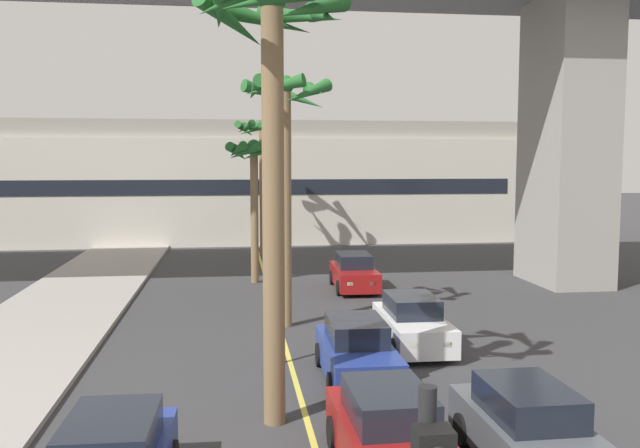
{
  "coord_description": "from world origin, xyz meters",
  "views": [
    {
      "loc": [
        -1.57,
        2.13,
        5.64
      ],
      "look_at": [
        0.0,
        14.0,
        4.5
      ],
      "focal_mm": 37.73,
      "sensor_mm": 36.0,
      "label": 1
    }
  ],
  "objects_px": {
    "car_queue_third": "(354,273)",
    "palm_tree_far_median": "(286,128)",
    "car_queue_sixth": "(530,433)",
    "palm_tree_mid_median": "(272,86)",
    "car_queue_second": "(412,324)",
    "palm_tree_farthest_median": "(254,165)",
    "traffic_light_median_far": "(274,268)",
    "car_queue_fourth": "(390,436)",
    "car_queue_fifth": "(357,352)",
    "palm_tree_near_median": "(262,148)"
  },
  "relations": [
    {
      "from": "car_queue_sixth",
      "to": "car_queue_third",
      "type": "bearing_deg",
      "value": 90.12
    },
    {
      "from": "car_queue_second",
      "to": "palm_tree_far_median",
      "type": "xyz_separation_m",
      "value": [
        -3.55,
        3.06,
        5.98
      ]
    },
    {
      "from": "car_queue_sixth",
      "to": "palm_tree_far_median",
      "type": "xyz_separation_m",
      "value": [
        -3.49,
        11.27,
        5.98
      ]
    },
    {
      "from": "palm_tree_far_median",
      "to": "palm_tree_mid_median",
      "type": "bearing_deg",
      "value": -96.61
    },
    {
      "from": "palm_tree_far_median",
      "to": "car_queue_second",
      "type": "bearing_deg",
      "value": -40.79
    },
    {
      "from": "car_queue_sixth",
      "to": "palm_tree_mid_median",
      "type": "xyz_separation_m",
      "value": [
        -4.46,
        2.87,
        6.43
      ]
    },
    {
      "from": "car_queue_second",
      "to": "car_queue_fifth",
      "type": "height_order",
      "value": "same"
    },
    {
      "from": "palm_tree_near_median",
      "to": "palm_tree_farthest_median",
      "type": "xyz_separation_m",
      "value": [
        -0.79,
        -9.03,
        -0.97
      ]
    },
    {
      "from": "car_queue_fourth",
      "to": "car_queue_fifth",
      "type": "height_order",
      "value": "same"
    },
    {
      "from": "car_queue_second",
      "to": "traffic_light_median_far",
      "type": "xyz_separation_m",
      "value": [
        -4.25,
        -1.33,
        1.99
      ]
    },
    {
      "from": "car_queue_fifth",
      "to": "traffic_light_median_far",
      "type": "bearing_deg",
      "value": 144.72
    },
    {
      "from": "car_queue_third",
      "to": "palm_tree_farthest_median",
      "type": "height_order",
      "value": "palm_tree_farthest_median"
    },
    {
      "from": "traffic_light_median_far",
      "to": "car_queue_fifth",
      "type": "bearing_deg",
      "value": -35.28
    },
    {
      "from": "car_queue_third",
      "to": "palm_tree_far_median",
      "type": "distance_m",
      "value": 9.26
    },
    {
      "from": "palm_tree_farthest_median",
      "to": "palm_tree_far_median",
      "type": "bearing_deg",
      "value": -84.73
    },
    {
      "from": "car_queue_sixth",
      "to": "palm_tree_far_median",
      "type": "relative_size",
      "value": 0.49
    },
    {
      "from": "car_queue_fifth",
      "to": "palm_tree_farthest_median",
      "type": "relative_size",
      "value": 0.63
    },
    {
      "from": "car_queue_fifth",
      "to": "palm_tree_mid_median",
      "type": "height_order",
      "value": "palm_tree_mid_median"
    },
    {
      "from": "traffic_light_median_far",
      "to": "palm_tree_mid_median",
      "type": "relative_size",
      "value": 0.46
    },
    {
      "from": "car_queue_fourth",
      "to": "traffic_light_median_far",
      "type": "relative_size",
      "value": 0.98
    },
    {
      "from": "car_queue_third",
      "to": "car_queue_sixth",
      "type": "distance_m",
      "value": 17.44
    },
    {
      "from": "car_queue_third",
      "to": "car_queue_fourth",
      "type": "relative_size",
      "value": 1.01
    },
    {
      "from": "car_queue_sixth",
      "to": "palm_tree_farthest_median",
      "type": "height_order",
      "value": "palm_tree_farthest_median"
    },
    {
      "from": "palm_tree_far_median",
      "to": "palm_tree_farthest_median",
      "type": "xyz_separation_m",
      "value": [
        -0.77,
        8.39,
        -1.3
      ]
    },
    {
      "from": "palm_tree_mid_median",
      "to": "palm_tree_far_median",
      "type": "distance_m",
      "value": 8.47
    },
    {
      "from": "palm_tree_far_median",
      "to": "palm_tree_farthest_median",
      "type": "height_order",
      "value": "palm_tree_far_median"
    },
    {
      "from": "traffic_light_median_far",
      "to": "palm_tree_mid_median",
      "type": "bearing_deg",
      "value": -93.83
    },
    {
      "from": "car_queue_sixth",
      "to": "palm_tree_near_median",
      "type": "height_order",
      "value": "palm_tree_near_median"
    },
    {
      "from": "car_queue_fourth",
      "to": "palm_tree_mid_median",
      "type": "height_order",
      "value": "palm_tree_mid_median"
    },
    {
      "from": "car_queue_second",
      "to": "palm_tree_farthest_median",
      "type": "bearing_deg",
      "value": 110.68
    },
    {
      "from": "car_queue_second",
      "to": "car_queue_fifth",
      "type": "xyz_separation_m",
      "value": [
        -2.23,
        -2.76,
        0.0
      ]
    },
    {
      "from": "car_queue_fifth",
      "to": "palm_tree_mid_median",
      "type": "bearing_deg",
      "value": -131.69
    },
    {
      "from": "car_queue_fourth",
      "to": "palm_tree_far_median",
      "type": "bearing_deg",
      "value": 94.82
    },
    {
      "from": "car_queue_fourth",
      "to": "palm_tree_mid_median",
      "type": "xyz_separation_m",
      "value": [
        -1.91,
        2.68,
        6.43
      ]
    },
    {
      "from": "traffic_light_median_far",
      "to": "palm_tree_far_median",
      "type": "height_order",
      "value": "palm_tree_far_median"
    },
    {
      "from": "car_queue_second",
      "to": "traffic_light_median_far",
      "type": "distance_m",
      "value": 4.88
    },
    {
      "from": "palm_tree_mid_median",
      "to": "car_queue_second",
      "type": "bearing_deg",
      "value": 49.75
    },
    {
      "from": "car_queue_fifth",
      "to": "palm_tree_mid_median",
      "type": "distance_m",
      "value": 7.3
    },
    {
      "from": "palm_tree_mid_median",
      "to": "palm_tree_farthest_median",
      "type": "height_order",
      "value": "palm_tree_mid_median"
    },
    {
      "from": "palm_tree_near_median",
      "to": "car_queue_fifth",
      "type": "bearing_deg",
      "value": -86.78
    },
    {
      "from": "traffic_light_median_far",
      "to": "palm_tree_mid_median",
      "type": "distance_m",
      "value": 5.99
    },
    {
      "from": "car_queue_second",
      "to": "palm_tree_mid_median",
      "type": "bearing_deg",
      "value": -130.25
    },
    {
      "from": "palm_tree_mid_median",
      "to": "car_queue_fourth",
      "type": "bearing_deg",
      "value": -54.5
    },
    {
      "from": "car_queue_fifth",
      "to": "palm_tree_mid_median",
      "type": "relative_size",
      "value": 0.45
    },
    {
      "from": "car_queue_second",
      "to": "car_queue_fourth",
      "type": "height_order",
      "value": "same"
    },
    {
      "from": "palm_tree_mid_median",
      "to": "palm_tree_far_median",
      "type": "xyz_separation_m",
      "value": [
        0.97,
        8.4,
        -0.45
      ]
    },
    {
      "from": "car_queue_third",
      "to": "car_queue_fourth",
      "type": "distance_m",
      "value": 17.43
    },
    {
      "from": "traffic_light_median_far",
      "to": "palm_tree_far_median",
      "type": "xyz_separation_m",
      "value": [
        0.71,
        4.39,
        3.99
      ]
    },
    {
      "from": "palm_tree_farthest_median",
      "to": "car_queue_sixth",
      "type": "bearing_deg",
      "value": -77.77
    },
    {
      "from": "traffic_light_median_far",
      "to": "palm_tree_farthest_median",
      "type": "bearing_deg",
      "value": 90.3
    }
  ]
}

